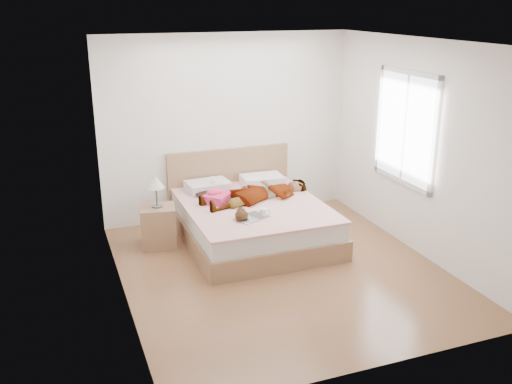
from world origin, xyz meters
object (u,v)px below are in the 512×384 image
at_px(bed, 251,218).
at_px(nightstand, 158,223).
at_px(magazine, 252,217).
at_px(plush_toy, 241,215).
at_px(coffee_mug, 264,212).
at_px(phone, 213,179).
at_px(woman, 258,190).
at_px(towel, 217,196).

bearing_deg(bed, nightstand, 172.17).
xyz_separation_m(magazine, plush_toy, (-0.14, -0.01, 0.06)).
relative_size(coffee_mug, nightstand, 0.15).
bearing_deg(nightstand, phone, 21.58).
relative_size(woman, nightstand, 1.70).
xyz_separation_m(bed, coffee_mug, (-0.04, -0.56, 0.29)).
relative_size(woman, phone, 15.10).
xyz_separation_m(phone, nightstand, (-0.83, -0.33, -0.40)).
relative_size(magazine, nightstand, 0.51).
distance_m(plush_toy, nightstand, 1.17).
bearing_deg(bed, coffee_mug, -94.16).
relative_size(bed, towel, 4.57).
height_order(woman, coffee_mug, woman).
xyz_separation_m(woman, bed, (-0.14, -0.09, -0.34)).
height_order(woman, towel, woman).
relative_size(phone, coffee_mug, 0.75).
height_order(phone, bed, bed).
distance_m(woman, plush_toy, 0.82).
bearing_deg(woman, nightstand, -105.28).
relative_size(phone, magazine, 0.22).
bearing_deg(coffee_mug, towel, 117.83).
relative_size(woman, bed, 0.76).
relative_size(towel, coffee_mug, 3.24).
relative_size(bed, coffee_mug, 14.79).
bearing_deg(plush_toy, phone, 91.64).
height_order(woman, phone, phone).
relative_size(woman, coffee_mug, 11.31).
bearing_deg(coffee_mug, bed, 85.84).
distance_m(towel, nightstand, 0.83).
height_order(coffee_mug, plush_toy, plush_toy).
bearing_deg(magazine, phone, 99.26).
distance_m(woman, towel, 0.55).
distance_m(bed, magazine, 0.64).
relative_size(coffee_mug, plush_toy, 0.55).
bearing_deg(plush_toy, magazine, 5.35).
xyz_separation_m(woman, nightstand, (-1.33, 0.07, -0.31)).
xyz_separation_m(towel, magazine, (0.22, -0.71, -0.07)).
relative_size(magazine, plush_toy, 1.87).
bearing_deg(nightstand, coffee_mug, -32.21).
relative_size(phone, nightstand, 0.11).
height_order(phone, magazine, phone).
bearing_deg(phone, nightstand, -170.70).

